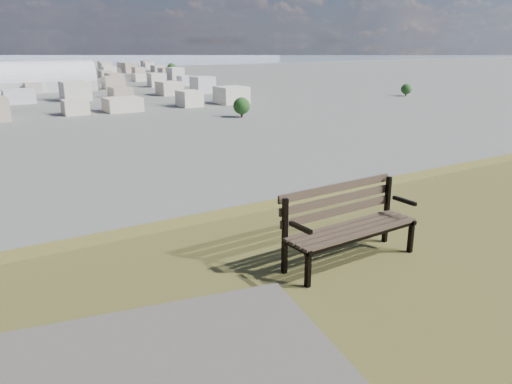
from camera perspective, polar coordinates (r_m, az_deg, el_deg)
park_bench at (r=5.57m, az=10.35°, el=-3.13°), size 1.63×0.58×0.84m
arena at (r=313.34m, az=-22.76°, el=11.54°), size 53.39×26.26×21.82m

